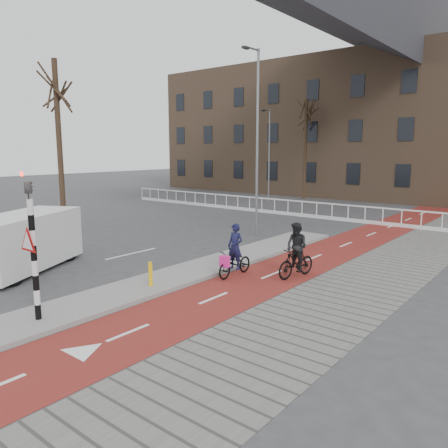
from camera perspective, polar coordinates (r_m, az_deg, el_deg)
The scene contains 15 objects.
ground at distance 12.13m, azimuth -13.16°, elevation -10.41°, with size 120.00×120.00×0.00m, color #38383A.
bike_lane at distance 18.99m, azimuth 14.44°, elevation -3.12°, with size 2.50×60.00×0.01m, color maroon.
sidewalk at distance 18.06m, azimuth 22.56°, elevation -4.22°, with size 3.00×60.00×0.01m, color slate.
curb_island at distance 15.21m, azimuth -2.84°, elevation -5.79°, with size 1.80×16.00×0.12m, color gray.
traffic_signal at distance 11.05m, azimuth -23.78°, elevation -2.24°, with size 0.80×0.80×3.68m.
bollard at distance 13.17m, azimuth -9.58°, elevation -6.46°, with size 0.12×0.12×0.73m, color yellow.
cyclist_near at distance 14.32m, azimuth 1.45°, elevation -4.56°, with size 0.59×1.65×1.74m.
cyclist_far at distance 14.33m, azimuth 9.43°, elevation -4.01°, with size 0.86×1.71×1.80m.
van at distance 16.39m, azimuth -24.84°, elevation -2.07°, with size 3.70×4.88×1.96m.
railing at distance 28.01m, azimuth 8.34°, elevation 1.78°, with size 28.00×0.10×0.99m.
townhouse_row at distance 40.92m, azimuth 22.27°, elevation 14.18°, with size 46.00×10.00×15.90m.
tree_left at distance 24.24m, azimuth -20.70°, elevation 9.51°, with size 0.28×0.28×8.59m, color black.
tree_mid at distance 37.23m, azimuth 10.57°, elevation 9.49°, with size 0.26×0.26×8.18m, color black.
streetlight_near at distance 20.85m, azimuth 4.37°, elevation 10.23°, with size 0.12×0.12×8.64m, color slate.
streetlight_left at distance 34.87m, azimuth 5.93°, elevation 8.78°, with size 0.12×0.12×7.18m, color slate.
Camera 1 is at (9.07, -6.92, 4.12)m, focal length 35.00 mm.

